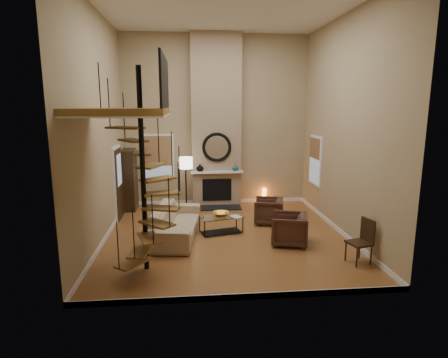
{
  "coord_description": "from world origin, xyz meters",
  "views": [
    {
      "loc": [
        -0.9,
        -9.13,
        3.32
      ],
      "look_at": [
        0.0,
        0.4,
        1.4
      ],
      "focal_mm": 30.19,
      "sensor_mm": 36.0,
      "label": 1
    }
  ],
  "objects": [
    {
      "name": "armchair_far",
      "position": [
        1.55,
        -0.71,
        0.35
      ],
      "size": [
        1.04,
        1.02,
        0.77
      ],
      "primitive_type": "imported",
      "rotation": [
        0.0,
        0.0,
        -1.85
      ],
      "color": "#4A2C22",
      "rests_on": "ground"
    },
    {
      "name": "spiral_stair",
      "position": [
        -1.78,
        -1.79,
        1.78
      ],
      "size": [
        1.47,
        1.47,
        4.06
      ],
      "color": "black",
      "rests_on": "ground"
    },
    {
      "name": "coffee_table",
      "position": [
        -0.09,
        0.22,
        0.28
      ],
      "size": [
        1.21,
        0.82,
        0.43
      ],
      "color": "silver",
      "rests_on": "ground"
    },
    {
      "name": "window_right",
      "position": [
        2.97,
        2.0,
        1.63
      ],
      "size": [
        0.06,
        1.02,
        1.52
      ],
      "color": "white",
      "rests_on": "right_wall"
    },
    {
      "name": "mirror_disc",
      "position": [
        0.0,
        2.85,
        1.95
      ],
      "size": [
        0.8,
        0.01,
        0.8
      ],
      "primitive_type": "cylinder",
      "rotation": [
        1.57,
        0.0,
        0.0
      ],
      "color": "white",
      "rests_on": "chimney_breast"
    },
    {
      "name": "front_wall",
      "position": [
        0.0,
        -3.25,
        2.75
      ],
      "size": [
        6.0,
        0.02,
        5.5
      ],
      "primitive_type": "cube",
      "color": "tan",
      "rests_on": "ground"
    },
    {
      "name": "armchair_near",
      "position": [
        1.38,
        0.89,
        0.35
      ],
      "size": [
        0.97,
        0.95,
        0.73
      ],
      "primitive_type": "imported",
      "rotation": [
        0.0,
        0.0,
        -1.83
      ],
      "color": "#4A2C22",
      "rests_on": "ground"
    },
    {
      "name": "right_wall",
      "position": [
        3.0,
        0.0,
        2.75
      ],
      "size": [
        0.02,
        6.5,
        5.5
      ],
      "primitive_type": "cube",
      "color": "tan",
      "rests_on": "ground"
    },
    {
      "name": "baseboard_left",
      "position": [
        -2.99,
        0.0,
        0.06
      ],
      "size": [
        0.02,
        6.5,
        0.12
      ],
      "primitive_type": "cube",
      "color": "white",
      "rests_on": "ground"
    },
    {
      "name": "left_wall",
      "position": [
        -3.0,
        0.0,
        2.75
      ],
      "size": [
        0.02,
        6.5,
        5.5
      ],
      "primitive_type": "cube",
      "color": "tan",
      "rests_on": "ground"
    },
    {
      "name": "hutch",
      "position": [
        -2.79,
        2.77,
        0.95
      ],
      "size": [
        0.41,
        0.86,
        1.93
      ],
      "primitive_type": "cube",
      "color": "#321F10",
      "rests_on": "ground"
    },
    {
      "name": "loft",
      "position": [
        -2.04,
        -1.8,
        3.24
      ],
      "size": [
        1.7,
        2.2,
        1.09
      ],
      "color": "olive",
      "rests_on": "left_wall"
    },
    {
      "name": "book",
      "position": [
        0.26,
        0.07,
        0.46
      ],
      "size": [
        0.33,
        0.36,
        0.03
      ],
      "primitive_type": "imported",
      "rotation": [
        0.0,
        0.0,
        0.47
      ],
      "color": "gray",
      "rests_on": "coffee_table"
    },
    {
      "name": "baseboard_front",
      "position": [
        0.0,
        -3.24,
        0.06
      ],
      "size": [
        6.0,
        0.02,
        0.12
      ],
      "primitive_type": "cube",
      "color": "white",
      "rests_on": "ground"
    },
    {
      "name": "floor_lamp",
      "position": [
        -1.0,
        2.27,
        1.41
      ],
      "size": [
        0.43,
        0.43,
        1.75
      ],
      "color": "black",
      "rests_on": "ground"
    },
    {
      "name": "side_chair",
      "position": [
        2.72,
        -1.92,
        0.53
      ],
      "size": [
        0.53,
        0.52,
        0.95
      ],
      "color": "#321F10",
      "rests_on": "ground"
    },
    {
      "name": "mantel",
      "position": [
        0.0,
        2.78,
        1.15
      ],
      "size": [
        1.7,
        0.18,
        0.06
      ],
      "primitive_type": "cube",
      "color": "white",
      "rests_on": "chimney_breast"
    },
    {
      "name": "entry_door",
      "position": [
        -2.95,
        1.8,
        1.05
      ],
      "size": [
        0.1,
        1.05,
        2.16
      ],
      "color": "white",
      "rests_on": "ground"
    },
    {
      "name": "vase_left",
      "position": [
        -0.55,
        2.82,
        1.3
      ],
      "size": [
        0.24,
        0.24,
        0.25
      ],
      "primitive_type": "imported",
      "color": "black",
      "rests_on": "mantel"
    },
    {
      "name": "ground",
      "position": [
        0.0,
        0.0,
        -0.01
      ],
      "size": [
        6.0,
        6.5,
        0.01
      ],
      "primitive_type": "cube",
      "color": "#AA6E37",
      "rests_on": "ground"
    },
    {
      "name": "accent_lamp",
      "position": [
        1.63,
        3.09,
        0.25
      ],
      "size": [
        0.14,
        0.14,
        0.52
      ],
      "primitive_type": "cylinder",
      "color": "orange",
      "rests_on": "ground"
    },
    {
      "name": "vase_right",
      "position": [
        0.6,
        2.82,
        1.28
      ],
      "size": [
        0.2,
        0.2,
        0.21
      ],
      "primitive_type": "imported",
      "color": "#18554D",
      "rests_on": "mantel"
    },
    {
      "name": "back_wall",
      "position": [
        0.0,
        3.25,
        2.75
      ],
      "size": [
        6.0,
        0.02,
        5.5
      ],
      "primitive_type": "cube",
      "color": "tan",
      "rests_on": "ground"
    },
    {
      "name": "baseboard_right",
      "position": [
        2.99,
        0.0,
        0.06
      ],
      "size": [
        0.02,
        6.5,
        0.12
      ],
      "primitive_type": "cube",
      "color": "white",
      "rests_on": "ground"
    },
    {
      "name": "mirror_frame",
      "position": [
        0.0,
        2.84,
        1.95
      ],
      "size": [
        0.94,
        0.1,
        0.94
      ],
      "primitive_type": "torus",
      "rotation": [
        1.57,
        0.0,
        0.0
      ],
      "color": "black",
      "rests_on": "chimney_breast"
    },
    {
      "name": "baseboard_back",
      "position": [
        0.0,
        3.24,
        0.06
      ],
      "size": [
        6.0,
        0.02,
        0.12
      ],
      "primitive_type": "cube",
      "color": "white",
      "rests_on": "ground"
    },
    {
      "name": "chimney_breast",
      "position": [
        0.0,
        3.06,
        2.75
      ],
      "size": [
        1.6,
        0.38,
        5.5
      ],
      "primitive_type": "cube",
      "color": "#9B8065",
      "rests_on": "ground"
    },
    {
      "name": "bowl",
      "position": [
        -0.09,
        0.27,
        0.5
      ],
      "size": [
        0.43,
        0.43,
        0.11
      ],
      "primitive_type": "imported",
      "color": "gold",
      "rests_on": "coffee_table"
    },
    {
      "name": "hearth",
      "position": [
        0.0,
        2.57,
        0.02
      ],
      "size": [
        1.5,
        0.6,
        0.04
      ],
      "primitive_type": "cube",
      "color": "black",
      "rests_on": "ground"
    },
    {
      "name": "firebox",
      "position": [
        0.0,
        2.86,
        0.55
      ],
      "size": [
        0.95,
        0.02,
        0.72
      ],
      "primitive_type": "cube",
      "color": "black",
      "rests_on": "chimney_breast"
    },
    {
      "name": "window_back",
      "position": [
        -1.9,
        3.22,
        1.62
      ],
      "size": [
        1.02,
        0.06,
        1.52
      ],
      "color": "white",
      "rests_on": "back_wall"
    },
    {
      "name": "sofa",
      "position": [
        -1.27,
        0.04,
        0.4
      ],
      "size": [
        1.32,
        2.67,
        0.75
      ],
      "primitive_type": "imported",
      "rotation": [
        0.0,
        0.0,
        1.44
      ],
      "color": "tan",
      "rests_on": "ground"
    },
    {
      "name": "ceiling",
      "position": [
        0.0,
        0.0,
        5.5
      ],
      "size": [
        6.0,
        6.5,
        0.01
      ],
      "primitive_type": "cube",
      "color": "silver",
      "rests_on": "back_wall"
    }
  ]
}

